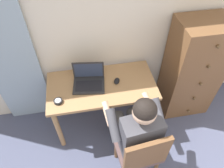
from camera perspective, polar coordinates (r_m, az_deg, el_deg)
name	(u,v)px	position (r m, az deg, el deg)	size (l,w,h in m)	color
wall_back	(130,21)	(2.35, 4.87, 16.60)	(4.80, 0.05, 2.50)	beige
curtain_panel	(6,51)	(2.44, -26.73, 7.86)	(0.56, 0.03, 2.17)	#8EA3B7
desk	(102,91)	(2.42, -2.76, -1.94)	(1.20, 0.61, 0.72)	#9E754C
dresser	(192,70)	(2.76, 20.80, 3.55)	(0.61, 0.48, 1.33)	brown
chair	(140,152)	(2.17, 7.65, -17.81)	(0.46, 0.44, 0.88)	brown
person_seated	(135,127)	(2.08, 6.36, -11.35)	(0.56, 0.61, 1.20)	#4C4C4C
laptop	(89,80)	(2.32, -6.31, 1.01)	(0.37, 0.29, 0.24)	#232326
computer_mouse	(117,81)	(2.35, 1.32, 0.84)	(0.06, 0.10, 0.03)	black
desk_clock	(58,101)	(2.24, -14.35, -4.54)	(0.09, 0.09, 0.03)	black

